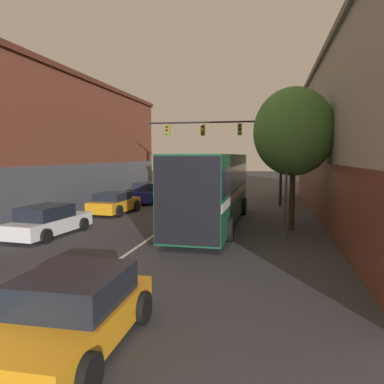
{
  "coord_description": "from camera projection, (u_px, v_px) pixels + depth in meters",
  "views": [
    {
      "loc": [
        4.89,
        -3.39,
        3.46
      ],
      "look_at": [
        1.43,
        13.11,
        1.81
      ],
      "focal_mm": 35.0,
      "sensor_mm": 36.0,
      "label": 1
    }
  ],
  "objects": [
    {
      "name": "building_left_brick",
      "position": [
        29.0,
        142.0,
        24.16
      ],
      "size": [
        8.21,
        27.05,
        8.41
      ],
      "color": "brown",
      "rests_on": "ground_plane"
    },
    {
      "name": "street_tree_near",
      "position": [
        294.0,
        132.0,
        17.04
      ],
      "size": [
        3.66,
        3.29,
        6.55
      ],
      "color": "#3D2D1E",
      "rests_on": "ground_plane"
    },
    {
      "name": "lane_center_line",
      "position": [
        163.0,
        229.0,
        17.65
      ],
      "size": [
        0.14,
        38.72,
        0.01
      ],
      "color": "silver",
      "rests_on": "ground_plane"
    },
    {
      "name": "street_lamp",
      "position": [
        286.0,
        173.0,
        16.48
      ],
      "size": [
        0.36,
        0.36,
        4.16
      ],
      "color": "#47474C",
      "rests_on": "ground_plane"
    },
    {
      "name": "traffic_signal_gantry",
      "position": [
        233.0,
        139.0,
        25.83
      ],
      "size": [
        9.47,
        0.36,
        6.06
      ],
      "color": "black",
      "rests_on": "ground_plane"
    },
    {
      "name": "hatchback_foreground",
      "position": [
        71.0,
        312.0,
        6.75
      ],
      "size": [
        2.19,
        3.93,
        1.33
      ],
      "rotation": [
        0.0,
        0.0,
        1.58
      ],
      "color": "orange",
      "rests_on": "ground_plane"
    },
    {
      "name": "parked_car_left_mid",
      "position": [
        48.0,
        221.0,
        16.15
      ],
      "size": [
        2.15,
        4.4,
        1.33
      ],
      "rotation": [
        0.0,
        0.0,
        1.49
      ],
      "color": "silver",
      "rests_on": "ground_plane"
    },
    {
      "name": "street_tree_far",
      "position": [
        292.0,
        149.0,
        29.79
      ],
      "size": [
        3.42,
        3.07,
        5.87
      ],
      "color": "brown",
      "rests_on": "ground_plane"
    },
    {
      "name": "parked_car_left_far",
      "position": [
        176.0,
        185.0,
        35.25
      ],
      "size": [
        2.41,
        4.65,
        1.3
      ],
      "rotation": [
        0.0,
        0.0,
        1.45
      ],
      "color": "red",
      "rests_on": "ground_plane"
    },
    {
      "name": "parked_car_left_near",
      "position": [
        149.0,
        193.0,
        27.67
      ],
      "size": [
        2.04,
        4.69,
        1.49
      ],
      "rotation": [
        0.0,
        0.0,
        1.56
      ],
      "color": "navy",
      "rests_on": "ground_plane"
    },
    {
      "name": "parked_car_left_distant",
      "position": [
        114.0,
        203.0,
        22.27
      ],
      "size": [
        2.18,
        3.92,
        1.29
      ],
      "rotation": [
        0.0,
        0.0,
        1.5
      ],
      "color": "orange",
      "rests_on": "ground_plane"
    },
    {
      "name": "bus",
      "position": [
        213.0,
        186.0,
        18.53
      ],
      "size": [
        2.88,
        11.39,
        3.51
      ],
      "rotation": [
        0.0,
        0.0,
        1.56
      ],
      "color": "#145133",
      "rests_on": "ground_plane"
    }
  ]
}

